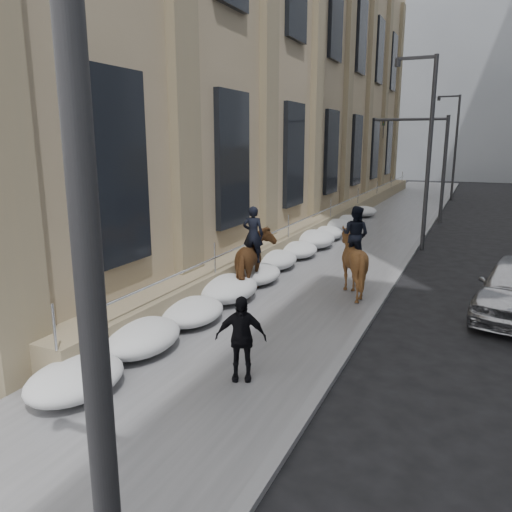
# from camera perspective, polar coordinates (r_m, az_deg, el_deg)

# --- Properties ---
(ground) EXTENTS (140.00, 140.00, 0.00)m
(ground) POSITION_cam_1_polar(r_m,az_deg,el_deg) (10.71, -6.54, -12.75)
(ground) COLOR black
(ground) RESTS_ON ground
(sidewalk) EXTENTS (5.00, 80.00, 0.12)m
(sidewalk) POSITION_cam_1_polar(r_m,az_deg,el_deg) (19.46, 8.63, -0.70)
(sidewalk) COLOR #59585B
(sidewalk) RESTS_ON ground
(curb) EXTENTS (0.24, 80.00, 0.12)m
(curb) POSITION_cam_1_polar(r_m,az_deg,el_deg) (18.96, 16.26, -1.45)
(curb) COLOR slate
(curb) RESTS_ON ground
(limestone_building) EXTENTS (6.10, 44.00, 18.00)m
(limestone_building) POSITION_cam_1_polar(r_m,az_deg,el_deg) (30.31, 4.50, 21.13)
(limestone_building) COLOR #958361
(limestone_building) RESTS_ON ground
(bg_building_mid) EXTENTS (30.00, 12.00, 28.00)m
(bg_building_mid) POSITION_cam_1_polar(r_m,az_deg,el_deg) (68.88, 24.72, 19.77)
(bg_building_mid) COLOR slate
(bg_building_mid) RESTS_ON ground
(bg_building_far) EXTENTS (24.00, 12.00, 20.00)m
(bg_building_far) POSITION_cam_1_polar(r_m,az_deg,el_deg) (81.16, 17.12, 16.33)
(bg_building_far) COLOR gray
(bg_building_far) RESTS_ON ground
(streetlight_near) EXTENTS (1.71, 0.24, 8.00)m
(streetlight_near) POSITION_cam_1_polar(r_m,az_deg,el_deg) (3.19, -21.68, 10.89)
(streetlight_near) COLOR #2D2D30
(streetlight_near) RESTS_ON ground
(streetlight_mid) EXTENTS (1.71, 0.24, 8.00)m
(streetlight_mid) POSITION_cam_1_polar(r_m,az_deg,el_deg) (22.35, 18.86, 12.24)
(streetlight_mid) COLOR #2D2D30
(streetlight_mid) RESTS_ON ground
(streetlight_far) EXTENTS (1.71, 0.24, 8.00)m
(streetlight_far) POSITION_cam_1_polar(r_m,az_deg,el_deg) (42.30, 21.68, 12.11)
(streetlight_far) COLOR #2D2D30
(streetlight_far) RESTS_ON ground
(traffic_signal) EXTENTS (4.10, 0.22, 6.00)m
(traffic_signal) POSITION_cam_1_polar(r_m,az_deg,el_deg) (30.38, 19.07, 11.18)
(traffic_signal) COLOR #2D2D30
(traffic_signal) RESTS_ON ground
(snow_bank) EXTENTS (1.70, 18.10, 0.76)m
(snow_bank) POSITION_cam_1_polar(r_m,az_deg,el_deg) (18.06, 2.69, -0.31)
(snow_bank) COLOR silver
(snow_bank) RESTS_ON sidewalk
(mounted_horse_left) EXTENTS (1.50, 2.41, 2.61)m
(mounted_horse_left) POSITION_cam_1_polar(r_m,az_deg,el_deg) (15.04, -0.12, -0.40)
(mounted_horse_left) COLOR #4E2F17
(mounted_horse_left) RESTS_ON sidewalk
(mounted_horse_right) EXTENTS (1.93, 2.08, 2.64)m
(mounted_horse_right) POSITION_cam_1_polar(r_m,az_deg,el_deg) (15.21, 10.97, -0.21)
(mounted_horse_right) COLOR #503117
(mounted_horse_right) RESTS_ON sidewalk
(pedestrian) EXTENTS (1.06, 0.75, 1.68)m
(pedestrian) POSITION_cam_1_polar(r_m,az_deg,el_deg) (9.67, -1.75, -9.36)
(pedestrian) COLOR black
(pedestrian) RESTS_ON sidewalk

